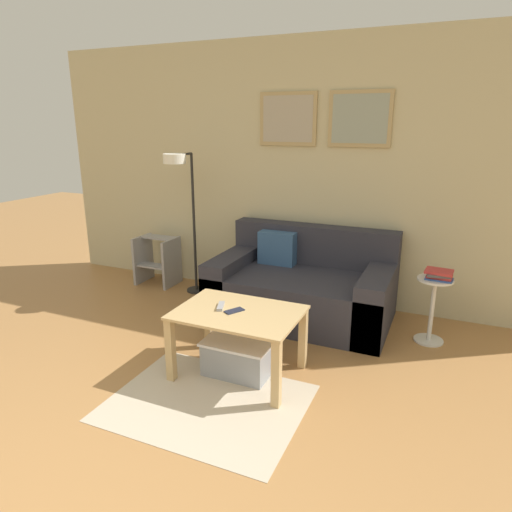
# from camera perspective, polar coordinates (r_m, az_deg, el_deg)

# --- Properties ---
(wall_back) EXTENTS (5.60, 0.09, 2.55)m
(wall_back) POSITION_cam_1_polar(r_m,az_deg,el_deg) (4.61, 5.38, 10.28)
(wall_back) COLOR #C6BC93
(wall_back) RESTS_ON ground_plane
(area_rug) EXTENTS (1.25, 0.97, 0.01)m
(area_rug) POSITION_cam_1_polar(r_m,az_deg,el_deg) (3.16, -6.15, -17.73)
(area_rug) COLOR #C1B299
(area_rug) RESTS_ON ground_plane
(couch) EXTENTS (1.62, 0.96, 0.81)m
(couch) POSITION_cam_1_polar(r_m,az_deg,el_deg) (4.30, 5.81, -3.95)
(couch) COLOR #2D2D38
(couch) RESTS_ON ground_plane
(coffee_table) EXTENTS (0.88, 0.62, 0.49)m
(coffee_table) POSITION_cam_1_polar(r_m,az_deg,el_deg) (3.28, -2.25, -8.46)
(coffee_table) COLOR tan
(coffee_table) RESTS_ON ground_plane
(storage_bin) EXTENTS (0.50, 0.37, 0.26)m
(storage_bin) POSITION_cam_1_polar(r_m,az_deg,el_deg) (3.42, -2.05, -12.30)
(storage_bin) COLOR gray
(storage_bin) RESTS_ON ground_plane
(floor_lamp) EXTENTS (0.22, 0.52, 1.48)m
(floor_lamp) POSITION_cam_1_polar(r_m,az_deg,el_deg) (4.59, -9.26, 8.04)
(floor_lamp) COLOR black
(floor_lamp) RESTS_ON ground_plane
(side_table) EXTENTS (0.28, 0.28, 0.56)m
(side_table) POSITION_cam_1_polar(r_m,az_deg,el_deg) (4.04, 21.20, -5.68)
(side_table) COLOR silver
(side_table) RESTS_ON ground_plane
(book_stack) EXTENTS (0.23, 0.19, 0.08)m
(book_stack) POSITION_cam_1_polar(r_m,az_deg,el_deg) (3.94, 21.90, -2.16)
(book_stack) COLOR #335199
(book_stack) RESTS_ON side_table
(remote_control) EXTENTS (0.09, 0.15, 0.02)m
(remote_control) POSITION_cam_1_polar(r_m,az_deg,el_deg) (3.31, -4.43, -6.27)
(remote_control) COLOR #99999E
(remote_control) RESTS_ON coffee_table
(cell_phone) EXTENTS (0.13, 0.15, 0.01)m
(cell_phone) POSITION_cam_1_polar(r_m,az_deg,el_deg) (3.24, -2.73, -6.85)
(cell_phone) COLOR #1E2338
(cell_phone) RESTS_ON coffee_table
(step_stool) EXTENTS (0.42, 0.35, 0.54)m
(step_stool) POSITION_cam_1_polar(r_m,az_deg,el_deg) (5.25, -12.25, -0.39)
(step_stool) COLOR #99999E
(step_stool) RESTS_ON ground_plane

